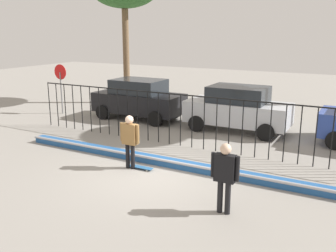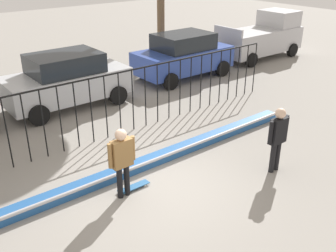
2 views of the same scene
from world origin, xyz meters
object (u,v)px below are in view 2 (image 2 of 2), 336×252
(camera_operator, at_px, (278,134))
(parked_car_silver, at_px, (67,80))
(skateboard, at_px, (134,187))
(pickup_truck, at_px, (262,37))
(skateboarder, at_px, (122,157))
(parked_car_blue, at_px, (183,55))

(camera_operator, relative_size, parked_car_silver, 0.40)
(skateboard, bearing_deg, pickup_truck, 24.78)
(skateboard, height_order, camera_operator, camera_operator)
(pickup_truck, bearing_deg, skateboard, -153.76)
(skateboarder, xyz_separation_m, parked_car_silver, (1.46, 5.93, -0.03))
(skateboard, bearing_deg, parked_car_silver, 76.86)
(parked_car_blue, xyz_separation_m, pickup_truck, (5.38, 0.15, 0.06))
(skateboard, distance_m, camera_operator, 3.71)
(camera_operator, bearing_deg, skateboard, 10.43)
(skateboard, relative_size, pickup_truck, 0.17)
(skateboarder, height_order, pickup_truck, pickup_truck)
(parked_car_silver, xyz_separation_m, pickup_truck, (10.78, 0.21, 0.06))
(skateboarder, xyz_separation_m, camera_operator, (3.58, -1.42, 0.02))
(skateboarder, bearing_deg, parked_car_silver, 108.23)
(camera_operator, bearing_deg, parked_car_silver, -38.67)
(camera_operator, distance_m, parked_car_silver, 7.65)
(camera_operator, xyz_separation_m, pickup_truck, (8.66, 7.56, 0.01))
(pickup_truck, bearing_deg, skateboarder, -154.06)
(parked_car_silver, bearing_deg, parked_car_blue, 3.22)
(skateboard, bearing_deg, skateboarder, -167.35)
(skateboard, height_order, parked_car_silver, parked_car_silver)
(parked_car_blue, bearing_deg, camera_operator, -115.89)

